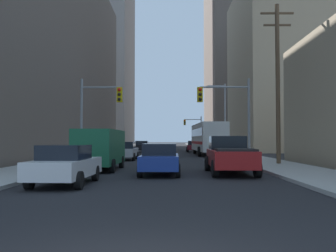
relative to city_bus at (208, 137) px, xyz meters
The scene contains 19 objects.
sidewalk_left 18.71m from the city_bus, 128.26° to the left, with size 3.69×160.00×0.15m, color #9E9E99.
sidewalk_right 14.99m from the city_bus, 79.36° to the left, with size 3.69×160.00×0.15m, color #9E9E99.
city_bus is the anchor object (origin of this frame).
pickup_truck_red 21.32m from the city_bus, 92.63° to the right, with size 2.20×5.46×1.90m.
cargo_van_green 20.88m from the city_bus, 112.30° to the right, with size 2.16×5.25×2.26m.
sedan_white 27.10m from the city_bus, 107.09° to the right, with size 1.96×4.27×1.52m.
sedan_blue 22.40m from the city_bus, 101.58° to the right, with size 1.95×4.21×1.52m.
sedan_silver 12.15m from the city_bus, 130.36° to the right, with size 1.95×4.22×1.52m.
sedan_black 11.96m from the city_bus, 131.67° to the left, with size 1.95×4.20×1.52m.
sedan_maroon 10.44m from the city_bus, 95.16° to the left, with size 1.95×4.24×1.52m.
traffic_signal_near_left 16.96m from the city_bus, 122.54° to the right, with size 2.97×0.44×6.00m.
traffic_signal_near_right 14.34m from the city_bus, 90.30° to the right, with size 3.71×0.44×6.00m.
traffic_signal_far_right 28.19m from the city_bus, 89.80° to the left, with size 3.34×0.44×6.00m.
utility_pole_right 16.38m from the city_bus, 78.74° to the right, with size 2.20×0.28×10.74m.
street_lamp_right 3.44m from the city_bus, 55.79° to the right, with size 2.12×0.32×7.50m.
building_left_mid_office 27.92m from the city_bus, 146.13° to the left, with size 14.32×26.78×24.74m, color #66564C.
building_left_far_tower 65.10m from the city_bus, 113.00° to the left, with size 16.74×23.32×57.34m, color gray.
building_right_mid_block 24.85m from the city_bus, 42.49° to the left, with size 21.24×20.73×24.61m, color tan.
building_right_far_highrise 63.91m from the city_bus, 76.36° to the left, with size 15.49×27.53×63.50m, color #66564C.
Camera 1 is at (0.51, -4.43, 1.74)m, focal length 39.13 mm.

